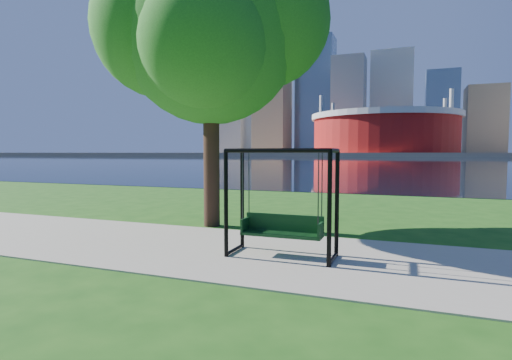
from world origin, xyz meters
The scene contains 8 objects.
ground centered at (0.00, 0.00, 0.00)m, with size 900.00×900.00×0.00m, color #1E5114.
path centered at (0.00, -0.50, 0.01)m, with size 120.00×4.00×0.03m, color #9E937F.
river centered at (0.00, 102.00, 0.01)m, with size 900.00×180.00×0.02m, color black.
far_bank centered at (0.00, 306.00, 1.00)m, with size 900.00×228.00×2.00m, color #937F60.
stadium centered at (-10.00, 235.00, 14.23)m, with size 83.00×83.00×32.00m.
skyline centered at (-4.27, 319.39, 35.89)m, with size 392.00×66.00×96.50m.
swing centered at (0.54, -0.57, 1.03)m, with size 2.08×0.90×2.12m.
park_tree centered at (-2.32, 2.00, 5.38)m, with size 6.24×5.63×7.75m.
Camera 1 is at (2.79, -7.94, 2.05)m, focal length 28.00 mm.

